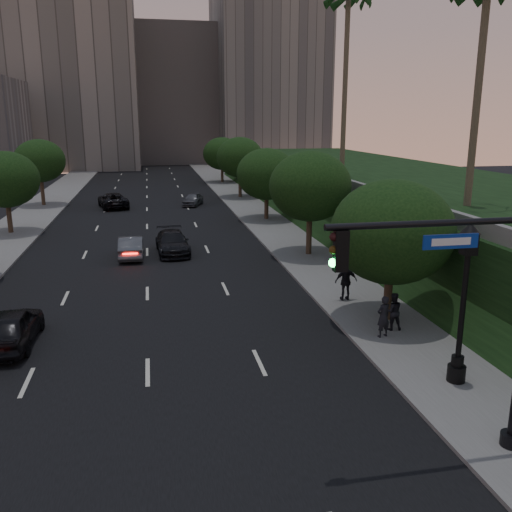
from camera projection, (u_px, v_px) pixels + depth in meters
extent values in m
plane|color=black|center=(148.00, 457.00, 14.22)|extent=(160.00, 160.00, 0.00)
cube|color=black|center=(147.00, 231.00, 42.75)|extent=(16.00, 140.00, 0.02)
cube|color=slate|center=(273.00, 226.00, 44.65)|extent=(4.50, 140.00, 0.15)
cube|color=slate|center=(9.00, 236.00, 40.82)|extent=(4.50, 140.00, 0.15)
cube|color=black|center=(418.00, 202.00, 44.47)|extent=(18.00, 90.00, 4.00)
cube|color=slate|center=(320.00, 175.00, 42.31)|extent=(0.35, 90.00, 0.70)
cube|color=gray|center=(61.00, 76.00, 95.18)|extent=(26.00, 20.00, 32.00)
cube|color=#AAA29C|center=(174.00, 97.00, 109.16)|extent=(22.00, 18.00, 26.00)
cube|color=gray|center=(267.00, 69.00, 105.59)|extent=(20.00, 22.00, 36.00)
cylinder|color=#38281C|center=(388.00, 291.00, 23.40)|extent=(0.36, 0.36, 2.86)
ellipsoid|color=black|center=(392.00, 232.00, 22.76)|extent=(5.20, 5.20, 4.42)
cylinder|color=#38281C|center=(309.00, 232.00, 34.77)|extent=(0.36, 0.36, 3.21)
ellipsoid|color=black|center=(310.00, 186.00, 34.06)|extent=(5.20, 5.20, 4.42)
cylinder|color=#38281C|center=(266.00, 204.00, 47.18)|extent=(0.36, 0.36, 2.86)
ellipsoid|color=black|center=(267.00, 174.00, 46.54)|extent=(5.20, 5.20, 4.42)
cylinder|color=#38281C|center=(240.00, 184.00, 60.45)|extent=(0.36, 0.36, 3.21)
ellipsoid|color=black|center=(240.00, 157.00, 59.74)|extent=(5.20, 5.20, 4.42)
cylinder|color=#38281C|center=(222.00, 173.00, 74.77)|extent=(0.36, 0.36, 2.86)
ellipsoid|color=black|center=(222.00, 154.00, 74.13)|extent=(5.20, 5.20, 4.42)
cylinder|color=#38281C|center=(9.00, 215.00, 41.42)|extent=(0.36, 0.36, 2.99)
ellipsoid|color=black|center=(5.00, 179.00, 40.75)|extent=(5.00, 5.00, 4.25)
cylinder|color=#38281C|center=(42.00, 190.00, 54.70)|extent=(0.36, 0.36, 3.26)
ellipsoid|color=black|center=(40.00, 161.00, 53.97)|extent=(5.00, 5.00, 4.25)
cylinder|color=#4C4233|center=(478.00, 92.00, 28.35)|extent=(0.40, 0.40, 12.00)
cylinder|color=#4C4233|center=(345.00, 85.00, 42.98)|extent=(0.40, 0.40, 14.50)
cylinder|color=black|center=(511.00, 442.00, 14.48)|extent=(0.56, 0.56, 0.50)
cylinder|color=black|center=(437.00, 223.00, 12.49)|extent=(5.40, 0.16, 0.16)
cube|color=black|center=(341.00, 251.00, 12.19)|extent=(0.32, 0.22, 0.95)
sphere|color=black|center=(334.00, 237.00, 12.08)|extent=(0.20, 0.20, 0.20)
sphere|color=#3F2B0A|center=(333.00, 250.00, 12.15)|extent=(0.20, 0.20, 0.20)
sphere|color=#19F24C|center=(333.00, 263.00, 12.23)|extent=(0.20, 0.20, 0.20)
cube|color=#0B309A|center=(451.00, 241.00, 12.67)|extent=(1.40, 0.05, 0.35)
cylinder|color=black|center=(456.00, 375.00, 18.02)|extent=(0.60, 0.60, 0.70)
cylinder|color=black|center=(457.00, 361.00, 17.90)|extent=(0.40, 0.40, 0.40)
cylinder|color=black|center=(463.00, 306.00, 17.42)|extent=(0.18, 0.18, 3.60)
cube|color=black|center=(469.00, 244.00, 16.91)|extent=(0.42, 0.42, 0.70)
cone|color=black|center=(471.00, 228.00, 16.79)|extent=(0.64, 0.64, 0.35)
sphere|color=black|center=(471.00, 222.00, 16.74)|extent=(0.14, 0.14, 0.14)
imported|color=black|center=(11.00, 327.00, 21.05)|extent=(1.90, 4.55, 1.54)
imported|color=#4F5156|center=(131.00, 247.00, 34.61)|extent=(1.49, 4.24, 1.40)
imported|color=black|center=(113.00, 200.00, 54.01)|extent=(3.54, 5.83, 1.51)
imported|color=black|center=(172.00, 243.00, 35.68)|extent=(2.27, 5.08, 1.45)
imported|color=#4E4F54|center=(193.00, 199.00, 55.37)|extent=(2.72, 4.12, 1.30)
imported|color=black|center=(383.00, 317.00, 21.54)|extent=(0.72, 0.59, 1.70)
imported|color=black|center=(393.00, 311.00, 22.30)|extent=(0.85, 0.71, 1.59)
imported|color=black|center=(346.00, 281.00, 25.94)|extent=(1.10, 0.46, 1.88)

